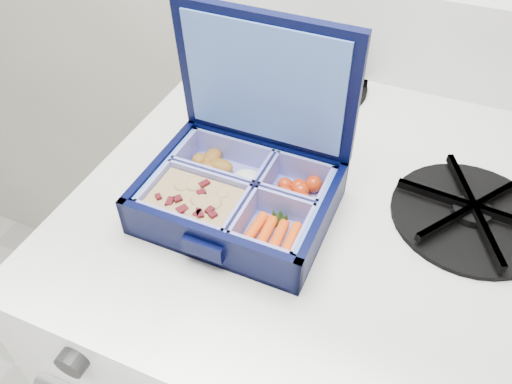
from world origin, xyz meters
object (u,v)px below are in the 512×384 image
at_px(stove, 316,362).
at_px(burner_grate, 472,210).
at_px(fork, 304,144).
at_px(bento_box, 238,197).

xyz_separation_m(stove, burner_grate, (0.15, 0.00, 0.48)).
bearing_deg(fork, burner_grate, 5.89).
xyz_separation_m(burner_grate, fork, (-0.22, 0.05, -0.01)).
relative_size(stove, fork, 5.71).
height_order(stove, fork, fork).
bearing_deg(burner_grate, bento_box, -158.97).
relative_size(bento_box, fork, 1.30).
height_order(bento_box, burner_grate, bento_box).
bearing_deg(fork, bento_box, -82.94).
relative_size(bento_box, burner_grate, 1.17).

